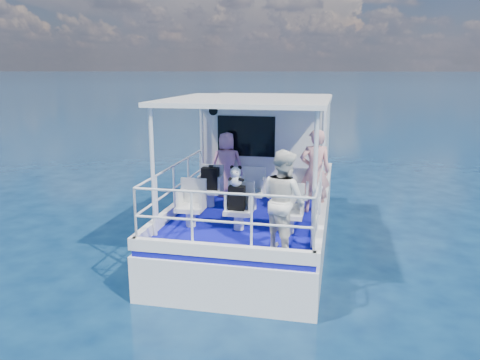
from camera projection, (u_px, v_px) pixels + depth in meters
name	position (u px, v px, depth m)	size (l,w,h in m)	color
ground	(250.00, 253.00, 9.66)	(2000.00, 2000.00, 0.00)	#081F3E
hull	(258.00, 237.00, 10.61)	(3.00, 7.00, 1.60)	white
deck	(259.00, 201.00, 10.41)	(2.90, 6.90, 0.10)	#0B0A92
cabin	(268.00, 141.00, 11.39)	(2.85, 2.00, 2.20)	white
canopy	(249.00, 100.00, 8.74)	(3.00, 3.20, 0.08)	white
canopy_posts	(248.00, 161.00, 8.96)	(2.77, 2.97, 2.20)	white
railings	(245.00, 195.00, 8.79)	(2.84, 3.59, 1.00)	white
seat_port_fwd	(210.00, 198.00, 9.78)	(0.48, 0.46, 0.38)	silver
seat_center_fwd	(252.00, 200.00, 9.60)	(0.48, 0.46, 0.38)	silver
seat_stbd_fwd	(296.00, 203.00, 9.41)	(0.48, 0.46, 0.38)	silver
seat_port_aft	(191.00, 216.00, 8.54)	(0.48, 0.46, 0.38)	silver
seat_center_aft	(239.00, 219.00, 8.36)	(0.48, 0.46, 0.38)	silver
seat_stbd_aft	(289.00, 223.00, 8.18)	(0.48, 0.46, 0.38)	silver
passenger_port_fwd	(227.00, 165.00, 10.46)	(0.54, 0.39, 1.46)	pink
passenger_stbd_fwd	(315.00, 171.00, 9.27)	(0.61, 0.40, 1.68)	pink
passenger_stbd_aft	(284.00, 201.00, 7.28)	(0.78, 0.61, 1.61)	silver
backpack_port	(210.00, 178.00, 9.66)	(0.35, 0.20, 0.46)	black
backpack_center	(237.00, 198.00, 8.23)	(0.29, 0.16, 0.43)	black
compact_camera	(211.00, 166.00, 9.60)	(0.09, 0.05, 0.05)	black
panda	(236.00, 176.00, 8.14)	(0.24, 0.20, 0.37)	white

